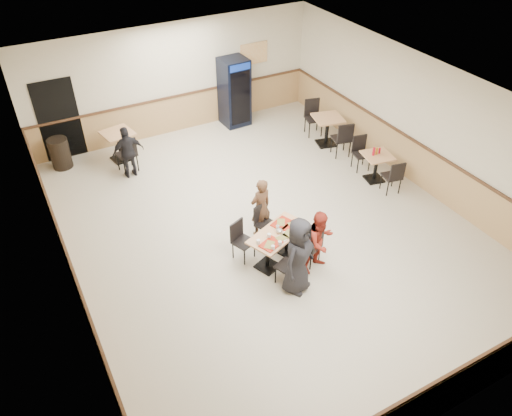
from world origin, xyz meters
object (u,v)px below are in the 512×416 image
main_table (278,241)px  back_table (119,142)px  pepsi_cooler (234,92)px  lone_diner (128,152)px  diner_woman_left (298,256)px  side_table_near (376,163)px  side_table_far (327,127)px  diner_man_opposite (261,208)px  diner_woman_right (320,241)px  trash_bin (60,153)px

main_table → back_table: 5.43m
pepsi_cooler → lone_diner: bearing=-162.0°
main_table → diner_woman_left: bearing=-117.9°
side_table_near → pepsi_cooler: (-1.64, 4.27, 0.50)m
lone_diner → side_table_far: bearing=166.7°
side_table_far → diner_man_opposite: bearing=-144.1°
diner_woman_right → back_table: 6.16m
diner_woman_right → diner_man_opposite: (-0.48, 1.43, 0.01)m
lone_diner → side_table_far: 5.19m
diner_man_opposite → side_table_far: diner_man_opposite is taller
main_table → side_table_far: side_table_far is taller
diner_woman_right → side_table_near: 3.49m
lone_diner → pepsi_cooler: 3.72m
diner_man_opposite → side_table_near: (3.41, 0.46, -0.21)m
lone_diner → pepsi_cooler: pepsi_cooler is taller
diner_woman_left → back_table: diner_woman_left is taller
lone_diner → back_table: 0.89m
diner_woman_left → pepsi_cooler: bearing=45.1°
main_table → lone_diner: lone_diner is taller
main_table → diner_man_opposite: diner_man_opposite is taller
diner_woman_left → side_table_near: bearing=2.9°
diner_woman_right → lone_diner: size_ratio=0.99×
side_table_near → diner_woman_left: bearing=-149.1°
diner_woman_right → side_table_far: size_ratio=1.46×
side_table_far → side_table_near: bearing=-89.2°
diner_woman_right → side_table_far: 4.85m
back_table → trash_bin: 1.46m
diner_woman_right → trash_bin: (-3.59, 6.11, -0.27)m
side_table_far → pepsi_cooler: pepsi_cooler is taller
diner_man_opposite → back_table: bearing=-76.5°
diner_woman_right → side_table_near: size_ratio=1.73×
main_table → back_table: back_table is taller
diner_woman_left → side_table_far: size_ratio=1.75×
lone_diner → diner_man_opposite: bearing=114.1°
diner_woman_left → pepsi_cooler: 6.71m
diner_woman_left → diner_woman_right: (0.66, 0.26, -0.13)m
diner_woman_right → side_table_near: (2.94, 1.88, -0.19)m
side_table_near → trash_bin: 7.78m
back_table → side_table_near: bearing=-37.1°
back_table → lone_diner: bearing=-90.0°
diner_woman_right → diner_woman_left: bearing=-170.7°
main_table → side_table_far: size_ratio=1.54×
diner_man_opposite → side_table_near: bearing=179.6°
diner_woman_left → diner_woman_right: diner_woman_left is taller
side_table_near → side_table_far: side_table_far is taller
diner_woman_left → main_table: bearing=56.0°
diner_woman_right → main_table: bearing=121.7°
trash_bin → side_table_near: bearing=-32.9°
lone_diner → side_table_near: bearing=147.5°
main_table → lone_diner: 4.60m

